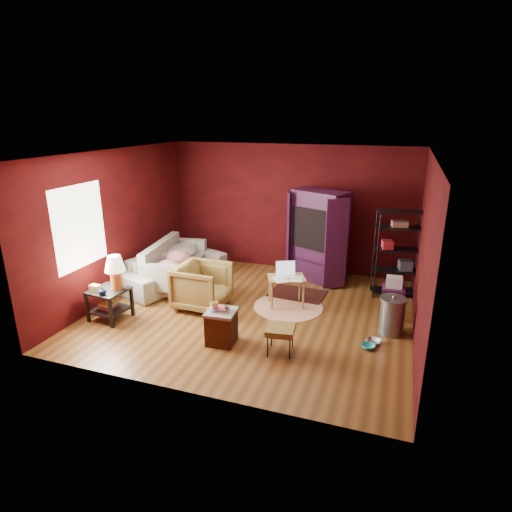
{
  "coord_description": "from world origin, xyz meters",
  "views": [
    {
      "loc": [
        2.36,
        -6.62,
        3.4
      ],
      "look_at": [
        0.0,
        0.2,
        1.0
      ],
      "focal_mm": 30.0,
      "sensor_mm": 36.0,
      "label": 1
    }
  ],
  "objects_px": {
    "side_table": "(112,282)",
    "laptop_desk": "(286,280)",
    "hamper": "(221,326)",
    "sofa": "(174,263)",
    "wire_shelving": "(397,250)",
    "armchair": "(202,284)",
    "tv_armoire": "(318,235)"
  },
  "relations": [
    {
      "from": "side_table",
      "to": "hamper",
      "type": "height_order",
      "value": "side_table"
    },
    {
      "from": "wire_shelving",
      "to": "tv_armoire",
      "type": "bearing_deg",
      "value": 153.48
    },
    {
      "from": "sofa",
      "to": "armchair",
      "type": "distance_m",
      "value": 1.35
    },
    {
      "from": "armchair",
      "to": "laptop_desk",
      "type": "height_order",
      "value": "armchair"
    },
    {
      "from": "side_table",
      "to": "wire_shelving",
      "type": "height_order",
      "value": "wire_shelving"
    },
    {
      "from": "side_table",
      "to": "wire_shelving",
      "type": "xyz_separation_m",
      "value": [
        4.55,
        2.65,
        0.25
      ]
    },
    {
      "from": "side_table",
      "to": "sofa",
      "type": "bearing_deg",
      "value": 84.05
    },
    {
      "from": "laptop_desk",
      "to": "wire_shelving",
      "type": "relative_size",
      "value": 0.48
    },
    {
      "from": "armchair",
      "to": "hamper",
      "type": "relative_size",
      "value": 1.46
    },
    {
      "from": "sofa",
      "to": "wire_shelving",
      "type": "relative_size",
      "value": 1.36
    },
    {
      "from": "hamper",
      "to": "wire_shelving",
      "type": "height_order",
      "value": "wire_shelving"
    },
    {
      "from": "armchair",
      "to": "tv_armoire",
      "type": "bearing_deg",
      "value": -38.14
    },
    {
      "from": "side_table",
      "to": "hamper",
      "type": "xyz_separation_m",
      "value": [
        2.09,
        -0.17,
        -0.4
      ]
    },
    {
      "from": "armchair",
      "to": "side_table",
      "type": "distance_m",
      "value": 1.56
    },
    {
      "from": "armchair",
      "to": "tv_armoire",
      "type": "relative_size",
      "value": 0.47
    },
    {
      "from": "wire_shelving",
      "to": "side_table",
      "type": "bearing_deg",
      "value": -163.73
    },
    {
      "from": "laptop_desk",
      "to": "tv_armoire",
      "type": "relative_size",
      "value": 0.43
    },
    {
      "from": "sofa",
      "to": "armchair",
      "type": "height_order",
      "value": "same"
    },
    {
      "from": "side_table",
      "to": "wire_shelving",
      "type": "distance_m",
      "value": 5.27
    },
    {
      "from": "tv_armoire",
      "to": "hamper",
      "type": "bearing_deg",
      "value": -80.55
    },
    {
      "from": "hamper",
      "to": "laptop_desk",
      "type": "height_order",
      "value": "laptop_desk"
    },
    {
      "from": "sofa",
      "to": "wire_shelving",
      "type": "bearing_deg",
      "value": -59.87
    },
    {
      "from": "laptop_desk",
      "to": "hamper",
      "type": "bearing_deg",
      "value": -132.87
    },
    {
      "from": "sofa",
      "to": "laptop_desk",
      "type": "distance_m",
      "value": 2.51
    },
    {
      "from": "hamper",
      "to": "tv_armoire",
      "type": "height_order",
      "value": "tv_armoire"
    },
    {
      "from": "sofa",
      "to": "side_table",
      "type": "height_order",
      "value": "side_table"
    },
    {
      "from": "sofa",
      "to": "wire_shelving",
      "type": "xyz_separation_m",
      "value": [
        4.36,
        0.88,
        0.48
      ]
    },
    {
      "from": "laptop_desk",
      "to": "sofa",
      "type": "bearing_deg",
      "value": 150.21
    },
    {
      "from": "laptop_desk",
      "to": "wire_shelving",
      "type": "distance_m",
      "value": 2.24
    },
    {
      "from": "side_table",
      "to": "laptop_desk",
      "type": "xyz_separation_m",
      "value": [
        2.68,
        1.48,
        -0.18
      ]
    },
    {
      "from": "armchair",
      "to": "laptop_desk",
      "type": "xyz_separation_m",
      "value": [
        1.44,
        0.57,
        0.05
      ]
    },
    {
      "from": "armchair",
      "to": "wire_shelving",
      "type": "relative_size",
      "value": 0.53
    }
  ]
}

